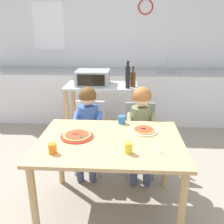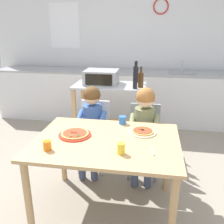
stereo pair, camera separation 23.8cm
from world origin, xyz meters
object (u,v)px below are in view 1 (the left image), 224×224
(bottle_dark_olive_oil, at_px, (133,79))
(drinking_cup_orange, at_px, (53,148))
(child_in_blue_striped_shirt, at_px, (88,120))
(drinking_cup_yellow, at_px, (128,148))
(bottle_squat_spirits, at_px, (127,74))
(dining_table, at_px, (110,150))
(pizza_plate_cream, at_px, (144,130))
(child_in_olive_shirt, at_px, (141,121))
(toaster_oven, at_px, (93,77))
(serving_spoon, at_px, (158,149))
(kitchen_island_cart, at_px, (102,106))
(dining_chair_right, at_px, (140,133))
(dining_chair_left, at_px, (90,131))
(drinking_cup_blue, at_px, (122,120))
(bottle_tall_green_wine, at_px, (128,77))
(pizza_plate_red_rimmed, at_px, (77,136))

(bottle_dark_olive_oil, bearing_deg, drinking_cup_orange, -112.92)
(child_in_blue_striped_shirt, relative_size, drinking_cup_yellow, 11.35)
(drinking_cup_orange, bearing_deg, bottle_squat_spirits, 72.55)
(dining_table, relative_size, pizza_plate_cream, 5.05)
(child_in_olive_shirt, height_order, drinking_cup_yellow, child_in_olive_shirt)
(toaster_oven, bearing_deg, child_in_olive_shirt, -50.28)
(pizza_plate_cream, bearing_deg, serving_spoon, -74.59)
(toaster_oven, xyz_separation_m, child_in_blue_striped_shirt, (0.03, -0.72, -0.34))
(dining_table, bearing_deg, kitchen_island_cart, 98.72)
(dining_chair_right, relative_size, serving_spoon, 5.79)
(bottle_dark_olive_oil, height_order, dining_chair_right, bottle_dark_olive_oil)
(bottle_squat_spirits, height_order, dining_chair_right, bottle_squat_spirits)
(toaster_oven, height_order, pizza_plate_cream, toaster_oven)
(pizza_plate_cream, distance_m, drinking_cup_orange, 0.86)
(dining_table, distance_m, dining_chair_right, 0.80)
(bottle_dark_olive_oil, distance_m, drinking_cup_yellow, 1.50)
(dining_chair_left, distance_m, dining_chair_right, 0.60)
(toaster_oven, height_order, bottle_squat_spirits, bottle_squat_spirits)
(toaster_oven, distance_m, drinking_cup_blue, 1.08)
(child_in_olive_shirt, bearing_deg, drinking_cup_yellow, -99.89)
(drinking_cup_blue, bearing_deg, child_in_olive_shirt, 46.12)
(child_in_olive_shirt, relative_size, drinking_cup_yellow, 11.56)
(toaster_oven, distance_m, bottle_dark_olive_oil, 0.55)
(bottle_squat_spirits, relative_size, child_in_blue_striped_shirt, 0.30)
(bottle_tall_green_wine, bearing_deg, dining_table, -97.24)
(drinking_cup_orange, bearing_deg, pizza_plate_cream, 31.86)
(bottle_squat_spirits, relative_size, drinking_cup_orange, 3.90)
(bottle_squat_spirits, bearing_deg, pizza_plate_red_rimmed, -106.12)
(bottle_dark_olive_oil, relative_size, drinking_cup_orange, 3.46)
(kitchen_island_cart, distance_m, child_in_blue_striped_shirt, 0.71)
(dining_chair_left, relative_size, dining_chair_right, 1.00)
(toaster_oven, height_order, child_in_blue_striped_shirt, toaster_oven)
(dining_chair_right, xyz_separation_m, drinking_cup_blue, (-0.21, -0.34, 0.29))
(drinking_cup_blue, bearing_deg, kitchen_island_cart, 107.28)
(dining_chair_left, relative_size, pizza_plate_cream, 3.27)
(kitchen_island_cart, relative_size, bottle_squat_spirits, 3.23)
(child_in_blue_striped_shirt, bearing_deg, dining_chair_right, 8.16)
(kitchen_island_cart, bearing_deg, drinking_cup_blue, -72.72)
(kitchen_island_cart, xyz_separation_m, bottle_squat_spirits, (0.35, 0.20, 0.43))
(kitchen_island_cart, bearing_deg, child_in_olive_shirt, -55.31)
(pizza_plate_cream, xyz_separation_m, drinking_cup_yellow, (-0.14, -0.42, 0.03))
(child_in_blue_striped_shirt, bearing_deg, drinking_cup_yellow, -62.31)
(drinking_cup_yellow, bearing_deg, serving_spoon, 16.75)
(bottle_dark_olive_oil, height_order, pizza_plate_red_rimmed, bottle_dark_olive_oil)
(pizza_plate_cream, distance_m, serving_spoon, 0.36)
(bottle_squat_spirits, height_order, drinking_cup_orange, bottle_squat_spirits)
(dining_chair_left, height_order, drinking_cup_yellow, drinking_cup_yellow)
(bottle_squat_spirits, height_order, bottle_dark_olive_oil, bottle_squat_spirits)
(dining_chair_left, distance_m, child_in_olive_shirt, 0.65)
(bottle_squat_spirits, relative_size, pizza_plate_cream, 1.22)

